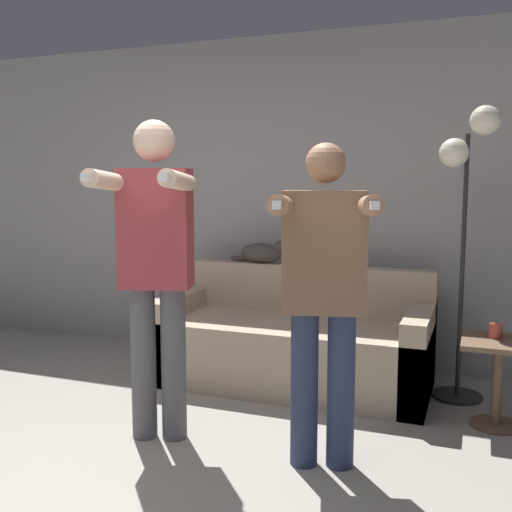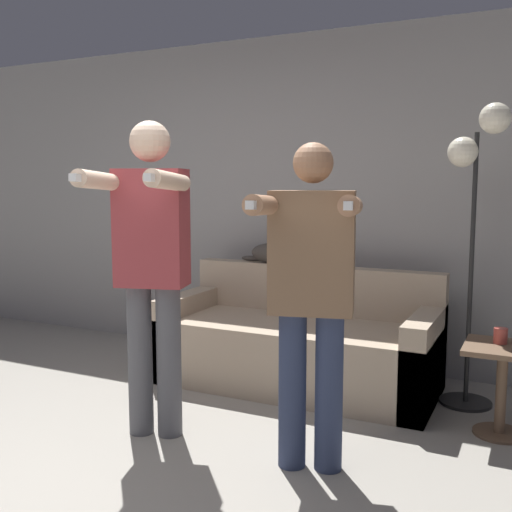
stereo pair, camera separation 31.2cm
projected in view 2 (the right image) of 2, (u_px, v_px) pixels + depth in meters
ground_plane at (65, 497)px, 2.76m from camera, size 16.00×16.00×0.00m
wall_back at (284, 200)px, 4.88m from camera, size 10.00×0.05×2.60m
couch at (299, 346)px, 4.27m from camera, size 1.93×0.84×0.82m
person_left at (151, 258)px, 3.32m from camera, size 0.58×0.75×1.78m
person_right at (311, 286)px, 2.92m from camera, size 0.59×0.75×1.63m
cat at (273, 253)px, 4.63m from camera, size 0.47×0.15×0.18m
floor_lamp at (476, 183)px, 3.75m from camera, size 0.37×0.33×1.93m
side_table at (502, 372)px, 3.40m from camera, size 0.42×0.42×0.52m
cup at (501, 336)px, 3.43m from camera, size 0.08×0.08×0.09m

